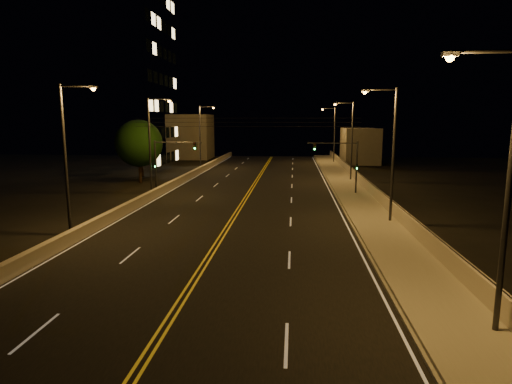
# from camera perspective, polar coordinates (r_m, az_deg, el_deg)

# --- Properties ---
(ground) EXTENTS (160.00, 160.00, 0.00)m
(ground) POSITION_cam_1_polar(r_m,az_deg,el_deg) (14.99, -14.81, -21.06)
(ground) COLOR black
(ground) RESTS_ON ground
(road) EXTENTS (18.00, 120.00, 0.02)m
(road) POSITION_cam_1_polar(r_m,az_deg,el_deg) (33.29, -3.13, -3.62)
(road) COLOR black
(road) RESTS_ON ground
(sidewalk) EXTENTS (3.60, 120.00, 0.30)m
(sidewalk) POSITION_cam_1_polar(r_m,az_deg,el_deg) (33.50, 15.51, -3.62)
(sidewalk) COLOR gray
(sidewalk) RESTS_ON ground
(curb) EXTENTS (0.14, 120.00, 0.15)m
(curb) POSITION_cam_1_polar(r_m,az_deg,el_deg) (33.22, 12.33, -3.74)
(curb) COLOR gray
(curb) RESTS_ON ground
(parapet_wall) EXTENTS (0.30, 120.00, 1.00)m
(parapet_wall) POSITION_cam_1_polar(r_m,az_deg,el_deg) (33.71, 18.32, -2.55)
(parapet_wall) COLOR #ADA390
(parapet_wall) RESTS_ON sidewalk
(jersey_barrier) EXTENTS (0.45, 120.00, 0.86)m
(jersey_barrier) POSITION_cam_1_polar(r_m,az_deg,el_deg) (35.60, -17.66, -2.51)
(jersey_barrier) COLOR #ADA390
(jersey_barrier) RESTS_ON ground
(distant_building_right) EXTENTS (6.00, 10.00, 6.25)m
(distant_building_right) POSITION_cam_1_polar(r_m,az_deg,el_deg) (79.74, 13.66, 6.03)
(distant_building_right) COLOR slate
(distant_building_right) RESTS_ON ground
(distant_building_left) EXTENTS (8.00, 8.00, 8.77)m
(distant_building_left) POSITION_cam_1_polar(r_m,az_deg,el_deg) (87.60, -8.67, 7.30)
(distant_building_left) COLOR slate
(distant_building_left) RESTS_ON ground
(parapet_rail) EXTENTS (0.06, 120.00, 0.06)m
(parapet_rail) POSITION_cam_1_polar(r_m,az_deg,el_deg) (33.60, 18.37, -1.67)
(parapet_rail) COLOR black
(parapet_rail) RESTS_ON parapet_wall
(lane_markings) EXTENTS (17.32, 116.00, 0.00)m
(lane_markings) POSITION_cam_1_polar(r_m,az_deg,el_deg) (33.22, -3.15, -3.62)
(lane_markings) COLOR silver
(lane_markings) RESTS_ON road
(streetlight_0) EXTENTS (2.55, 0.28, 9.86)m
(streetlight_0) POSITION_cam_1_polar(r_m,az_deg,el_deg) (16.33, 29.94, 1.55)
(streetlight_0) COLOR #2D2D33
(streetlight_0) RESTS_ON ground
(streetlight_1) EXTENTS (2.55, 0.28, 9.86)m
(streetlight_1) POSITION_cam_1_polar(r_m,az_deg,el_deg) (32.25, 17.45, 5.68)
(streetlight_1) COLOR #2D2D33
(streetlight_1) RESTS_ON ground
(streetlight_2) EXTENTS (2.55, 0.28, 9.86)m
(streetlight_2) POSITION_cam_1_polar(r_m,az_deg,el_deg) (54.34, 12.42, 7.26)
(streetlight_2) COLOR #2D2D33
(streetlight_2) RESTS_ON ground
(streetlight_3) EXTENTS (2.55, 0.28, 9.86)m
(streetlight_3) POSITION_cam_1_polar(r_m,az_deg,el_deg) (77.61, 10.23, 7.93)
(streetlight_3) COLOR #2D2D33
(streetlight_3) RESTS_ON ground
(streetlight_4) EXTENTS (2.55, 0.28, 9.86)m
(streetlight_4) POSITION_cam_1_polar(r_m,az_deg,el_deg) (30.43, -23.73, 5.11)
(streetlight_4) COLOR #2D2D33
(streetlight_4) RESTS_ON ground
(streetlight_5) EXTENTS (2.55, 0.28, 9.86)m
(streetlight_5) POSITION_cam_1_polar(r_m,az_deg,el_deg) (45.66, -13.70, 6.83)
(streetlight_5) COLOR #2D2D33
(streetlight_5) RESTS_ON ground
(streetlight_6) EXTENTS (2.55, 0.28, 9.86)m
(streetlight_6) POSITION_cam_1_polar(r_m,az_deg,el_deg) (68.85, -7.26, 7.82)
(streetlight_6) COLOR #2D2D33
(streetlight_6) RESTS_ON ground
(traffic_signal_right) EXTENTS (5.11, 0.31, 5.53)m
(traffic_signal_right) POSITION_cam_1_polar(r_m,az_deg,el_deg) (44.13, 11.92, 4.08)
(traffic_signal_right) COLOR #2D2D33
(traffic_signal_right) RESTS_ON ground
(traffic_signal_left) EXTENTS (5.11, 0.31, 5.53)m
(traffic_signal_left) POSITION_cam_1_polar(r_m,az_deg,el_deg) (45.81, -12.00, 4.27)
(traffic_signal_left) COLOR #2D2D33
(traffic_signal_left) RESTS_ON ground
(overhead_wires) EXTENTS (22.00, 0.03, 0.83)m
(overhead_wires) POSITION_cam_1_polar(r_m,az_deg,el_deg) (41.85, -1.36, 9.28)
(overhead_wires) COLOR black
(building_tower) EXTENTS (24.00, 15.00, 31.81)m
(building_tower) POSITION_cam_1_polar(r_m,az_deg,el_deg) (70.18, -22.04, 15.18)
(building_tower) COLOR slate
(building_tower) RESTS_ON ground
(tree_0) EXTENTS (5.68, 5.68, 7.70)m
(tree_0) POSITION_cam_1_polar(r_m,az_deg,el_deg) (53.94, -15.35, 6.28)
(tree_0) COLOR black
(tree_0) RESTS_ON ground
(tree_1) EXTENTS (5.46, 5.46, 7.40)m
(tree_1) POSITION_cam_1_polar(r_m,az_deg,el_deg) (60.61, -15.08, 6.43)
(tree_1) COLOR black
(tree_1) RESTS_ON ground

